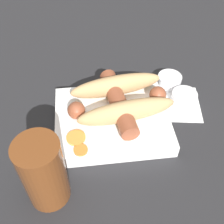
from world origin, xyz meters
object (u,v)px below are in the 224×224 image
object	(u,v)px
food_tray	(112,120)
drink_glass	(44,173)
sausage	(118,102)
condiment_cup_near	(184,98)
condiment_cup_far	(169,81)
bread_roll	(121,98)

from	to	relation	value
food_tray	drink_glass	xyz separation A→B (m)	(-0.12, -0.13, 0.05)
sausage	condiment_cup_near	size ratio (longest dim) A/B	3.65
condiment_cup_far	drink_glass	distance (m)	0.36
food_tray	condiment_cup_far	world-z (taller)	food_tray
food_tray	bread_roll	xyz separation A→B (m)	(0.02, 0.02, 0.04)
condiment_cup_near	bread_roll	bearing A→B (deg)	-171.24
food_tray	bread_roll	size ratio (longest dim) A/B	1.09
bread_roll	sausage	bearing A→B (deg)	-134.23
drink_glass	condiment_cup_near	bearing A→B (deg)	32.81
food_tray	drink_glass	size ratio (longest dim) A/B	1.68
condiment_cup_near	drink_glass	bearing A→B (deg)	-147.19
food_tray	condiment_cup_near	distance (m)	0.17
condiment_cup_near	sausage	bearing A→B (deg)	-168.99
bread_roll	condiment_cup_far	distance (m)	0.15
drink_glass	bread_roll	bearing A→B (deg)	48.62
condiment_cup_far	food_tray	bearing A→B (deg)	-144.00
food_tray	sausage	bearing A→B (deg)	50.94
sausage	drink_glass	bearing A→B (deg)	-131.24
sausage	drink_glass	xyz separation A→B (m)	(-0.13, -0.15, 0.02)
sausage	condiment_cup_far	world-z (taller)	sausage
food_tray	condiment_cup_far	bearing A→B (deg)	36.00
bread_roll	condiment_cup_far	xyz separation A→B (m)	(0.12, 0.08, -0.04)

